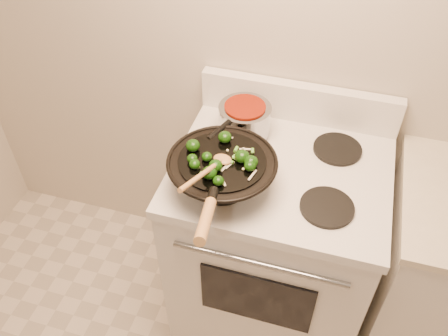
% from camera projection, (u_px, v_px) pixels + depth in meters
% --- Properties ---
extents(stove, '(0.78, 0.67, 1.08)m').
position_uv_depth(stove, '(273.00, 243.00, 2.02)').
color(stove, white).
rests_on(stove, ground).
extents(wok, '(0.37, 0.61, 0.24)m').
position_uv_depth(wok, '(222.00, 172.00, 1.58)').
color(wok, black).
rests_on(wok, stove).
extents(stirfry, '(0.25, 0.25, 0.04)m').
position_uv_depth(stirfry, '(221.00, 159.00, 1.53)').
color(stirfry, '#103408').
rests_on(stirfry, wok).
extents(wooden_spoon, '(0.09, 0.28, 0.11)m').
position_uv_depth(wooden_spoon, '(211.00, 168.00, 1.47)').
color(wooden_spoon, '#AF7B45').
rests_on(wooden_spoon, wok).
extents(saucepan, '(0.20, 0.31, 0.12)m').
position_uv_depth(saucepan, '(244.00, 119.00, 1.79)').
color(saucepan, '#989AA0').
rests_on(saucepan, stove).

